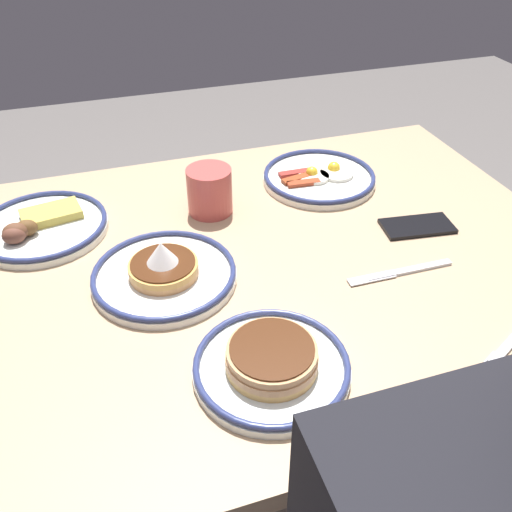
# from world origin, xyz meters

# --- Properties ---
(ground_plane) EXTENTS (6.00, 6.00, 0.00)m
(ground_plane) POSITION_xyz_m (0.00, 0.00, 0.00)
(ground_plane) COLOR #635D5A
(dining_table) EXTENTS (1.17, 0.91, 0.75)m
(dining_table) POSITION_xyz_m (0.00, 0.00, 0.64)
(dining_table) COLOR tan
(dining_table) RESTS_ON ground_plane
(plate_near_main) EXTENTS (0.26, 0.26, 0.08)m
(plate_near_main) POSITION_xyz_m (0.22, 0.01, 0.77)
(plate_near_main) COLOR white
(plate_near_main) RESTS_ON dining_table
(plate_center_pancakes) EXTENTS (0.26, 0.26, 0.04)m
(plate_center_pancakes) POSITION_xyz_m (-0.19, -0.24, 0.77)
(plate_center_pancakes) COLOR white
(plate_center_pancakes) RESTS_ON dining_table
(plate_far_companion) EXTENTS (0.26, 0.26, 0.05)m
(plate_far_companion) POSITION_xyz_m (0.42, -0.22, 0.77)
(plate_far_companion) COLOR white
(plate_far_companion) RESTS_ON dining_table
(plate_far_side) EXTENTS (0.23, 0.23, 0.05)m
(plate_far_side) POSITION_xyz_m (0.11, 0.27, 0.77)
(plate_far_side) COLOR white
(plate_far_side) RESTS_ON dining_table
(coffee_mug) EXTENTS (0.09, 0.13, 0.10)m
(coffee_mug) POSITION_xyz_m (0.08, -0.20, 0.80)
(coffee_mug) COLOR #BF4C47
(coffee_mug) RESTS_ON dining_table
(cell_phone) EXTENTS (0.15, 0.09, 0.01)m
(cell_phone) POSITION_xyz_m (-0.30, 0.00, 0.76)
(cell_phone) COLOR black
(cell_phone) RESTS_ON dining_table
(butter_knife) EXTENTS (0.21, 0.02, 0.01)m
(butter_knife) POSITION_xyz_m (-0.20, 0.12, 0.76)
(butter_knife) COLOR silver
(butter_knife) RESTS_ON dining_table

